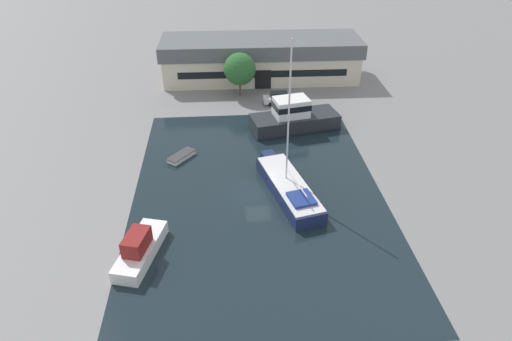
# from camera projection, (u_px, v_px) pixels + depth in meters

# --- Properties ---
(ground_plane) EXTENTS (440.00, 440.00, 0.00)m
(ground_plane) POSITION_uv_depth(u_px,v_px,m) (258.00, 194.00, 45.09)
(ground_plane) COLOR slate
(water_canal) EXTENTS (24.39, 36.15, 0.01)m
(water_canal) POSITION_uv_depth(u_px,v_px,m) (258.00, 194.00, 45.09)
(water_canal) COLOR black
(water_canal) RESTS_ON ground
(warehouse_building) EXTENTS (30.28, 9.69, 6.20)m
(warehouse_building) POSITION_uv_depth(u_px,v_px,m) (261.00, 58.00, 70.03)
(warehouse_building) COLOR beige
(warehouse_building) RESTS_ON ground
(quay_tree_near_building) EXTENTS (4.49, 4.49, 6.22)m
(quay_tree_near_building) POSITION_uv_depth(u_px,v_px,m) (240.00, 69.00, 63.65)
(quay_tree_near_building) COLOR brown
(quay_tree_near_building) RESTS_ON ground
(parked_car) EXTENTS (4.55, 1.81, 1.68)m
(parked_car) POSITION_uv_depth(u_px,v_px,m) (280.00, 98.00, 62.91)
(parked_car) COLOR silver
(parked_car) RESTS_ON ground
(sailboat_moored) EXTENTS (5.61, 12.49, 15.19)m
(sailboat_moored) POSITION_uv_depth(u_px,v_px,m) (288.00, 187.00, 44.72)
(sailboat_moored) COLOR #19234C
(sailboat_moored) RESTS_ON water_canal
(motor_cruiser) EXTENTS (11.46, 6.21, 4.04)m
(motor_cruiser) POSITION_uv_depth(u_px,v_px,m) (294.00, 118.00, 56.25)
(motor_cruiser) COLOR #23282D
(motor_cruiser) RESTS_ON water_canal
(small_dinghy) EXTENTS (3.21, 3.57, 0.53)m
(small_dinghy) POSITION_uv_depth(u_px,v_px,m) (181.00, 156.00, 50.70)
(small_dinghy) COLOR white
(small_dinghy) RESTS_ON water_canal
(cabin_boat) EXTENTS (3.92, 7.16, 2.59)m
(cabin_boat) POSITION_uv_depth(u_px,v_px,m) (140.00, 248.00, 37.03)
(cabin_boat) COLOR white
(cabin_boat) RESTS_ON water_canal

